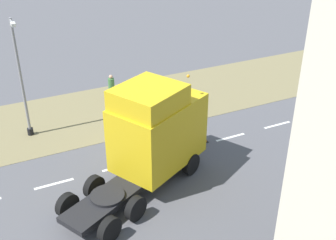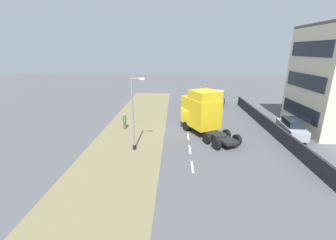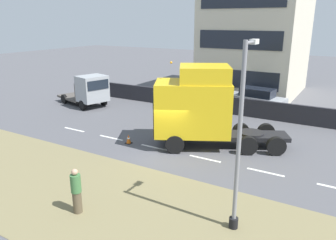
% 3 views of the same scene
% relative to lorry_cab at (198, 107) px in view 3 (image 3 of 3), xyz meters
% --- Properties ---
extents(ground_plane, '(120.00, 120.00, 0.00)m').
position_rel_lorry_cab_xyz_m(ground_plane, '(-1.49, 1.10, -2.36)').
color(ground_plane, '#515156').
rests_on(ground_plane, ground).
extents(grass_verge, '(7.00, 44.00, 0.01)m').
position_rel_lorry_cab_xyz_m(grass_verge, '(-7.49, 1.10, -2.35)').
color(grass_verge, olive).
rests_on(grass_verge, ground).
extents(lane_markings, '(0.16, 17.80, 0.00)m').
position_rel_lorry_cab_xyz_m(lane_markings, '(-1.49, 0.40, -2.36)').
color(lane_markings, white).
rests_on(lane_markings, ground).
extents(boundary_wall, '(0.25, 24.00, 1.37)m').
position_rel_lorry_cab_xyz_m(boundary_wall, '(7.51, 1.10, -1.68)').
color(boundary_wall, '#232328').
rests_on(boundary_wall, ground).
extents(building_block, '(10.94, 8.42, 12.35)m').
position_rel_lorry_cab_xyz_m(building_block, '(16.41, 1.46, 3.27)').
color(building_block, beige).
rests_on(building_block, ground).
extents(lorry_cab, '(5.62, 7.65, 4.82)m').
position_rel_lorry_cab_xyz_m(lorry_cab, '(0.00, 0.00, 0.00)').
color(lorry_cab, black).
rests_on(lorry_cab, ground).
extents(flatbed_truck, '(3.53, 5.64, 2.70)m').
position_rel_lorry_cab_xyz_m(flatbed_truck, '(3.62, 11.68, -0.94)').
color(flatbed_truck, '#999EA3').
rests_on(flatbed_truck, ground).
extents(parked_car, '(2.24, 4.82, 1.90)m').
position_rel_lorry_cab_xyz_m(parked_car, '(9.23, -0.79, -1.43)').
color(parked_car, '#9EA3A8').
rests_on(parked_car, ground).
extents(lamp_post, '(1.28, 0.32, 6.49)m').
position_rel_lorry_cab_xyz_m(lamp_post, '(-6.46, -4.56, 0.63)').
color(lamp_post, black).
rests_on(lamp_post, ground).
extents(pedestrian, '(0.39, 0.39, 1.82)m').
position_rel_lorry_cab_xyz_m(pedestrian, '(-8.61, 0.90, -1.46)').
color(pedestrian, brown).
rests_on(pedestrian, ground).
extents(traffic_cone_lead, '(0.36, 0.36, 0.58)m').
position_rel_lorry_cab_xyz_m(traffic_cone_lead, '(-1.71, 3.67, -2.08)').
color(traffic_cone_lead, black).
rests_on(traffic_cone_lead, ground).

